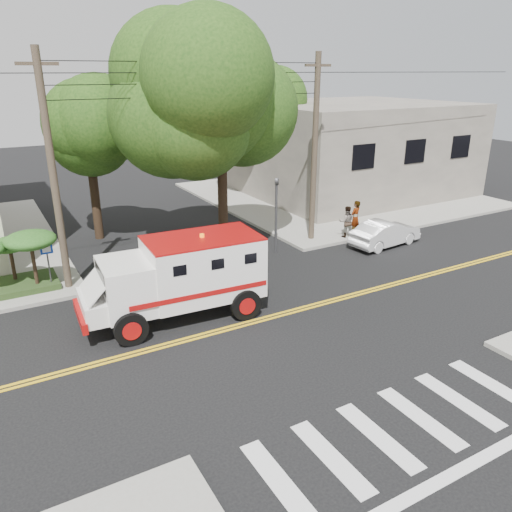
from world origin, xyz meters
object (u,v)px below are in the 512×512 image
pedestrian_a (355,218)px  armored_truck (181,274)px  parked_sedan (385,233)px  pedestrian_b (346,222)px

pedestrian_a → armored_truck: bearing=1.2°
parked_sedan → pedestrian_b: bearing=26.2°
armored_truck → parked_sedan: size_ratio=1.64×
armored_truck → parked_sedan: (11.57, 2.21, -0.98)m
parked_sedan → pedestrian_b: pedestrian_b is taller
parked_sedan → pedestrian_a: (-0.52, 1.70, 0.42)m
armored_truck → pedestrian_b: bearing=24.0°
parked_sedan → pedestrian_a: 1.83m
pedestrian_b → parked_sedan: bearing=148.5°
armored_truck → parked_sedan: bearing=14.4°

